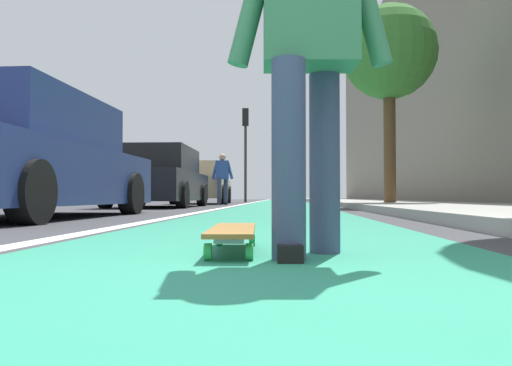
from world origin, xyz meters
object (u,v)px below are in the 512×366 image
(traffic_light, at_px, (245,137))
(street_tree_mid, at_px, (389,54))
(skateboard, at_px, (233,232))
(parked_car_far, at_px, (203,184))
(parked_car_mid, at_px, (159,179))
(skater_person, at_px, (309,40))
(parked_car_near, at_px, (24,160))
(pedestrian_distant, at_px, (222,176))

(traffic_light, distance_m, street_tree_mid, 11.43)
(skateboard, bearing_deg, parked_car_far, 9.76)
(parked_car_mid, bearing_deg, street_tree_mid, -87.27)
(skater_person, height_order, parked_car_mid, skater_person)
(parked_car_near, xyz_separation_m, traffic_light, (17.31, -1.31, 2.29))
(street_tree_mid, bearing_deg, traffic_light, 22.67)
(skater_person, distance_m, pedestrian_distant, 14.15)
(parked_car_mid, bearing_deg, skateboard, -164.01)
(street_tree_mid, height_order, pedestrian_distant, street_tree_mid)
(parked_car_near, bearing_deg, parked_car_mid, 0.13)
(parked_car_mid, xyz_separation_m, pedestrian_distant, (3.77, -1.13, 0.24))
(pedestrian_distant, bearing_deg, parked_car_mid, 163.36)
(parked_car_mid, height_order, pedestrian_distant, pedestrian_distant)
(parked_car_mid, relative_size, traffic_light, 1.04)
(parked_car_mid, distance_m, pedestrian_distant, 3.94)
(parked_car_mid, bearing_deg, skater_person, -162.46)
(skater_person, height_order, street_tree_mid, street_tree_mid)
(parked_car_far, relative_size, pedestrian_distant, 2.72)
(skater_person, xyz_separation_m, parked_car_far, (16.27, 3.12, -0.21))
(skateboard, xyz_separation_m, skater_person, (-0.15, -0.35, 0.84))
(parked_car_far, bearing_deg, parked_car_near, 179.55)
(skateboard, bearing_deg, street_tree_mid, -15.30)
(skateboard, relative_size, traffic_light, 0.20)
(skateboard, xyz_separation_m, parked_car_far, (16.12, 2.77, 0.63))
(parked_car_near, height_order, parked_car_mid, parked_car_mid)
(parked_car_near, bearing_deg, skateboard, -141.02)
(traffic_light, height_order, street_tree_mid, street_tree_mid)
(parked_car_far, xyz_separation_m, pedestrian_distant, (-2.28, -1.01, 0.21))
(parked_car_mid, height_order, street_tree_mid, street_tree_mid)
(skater_person, xyz_separation_m, parked_car_mid, (10.22, 3.23, -0.24))
(skater_person, xyz_separation_m, parked_car_near, (3.70, 3.22, -0.24))
(skater_person, distance_m, parked_car_far, 16.57)
(skater_person, bearing_deg, parked_car_near, 41.02)
(skater_person, relative_size, parked_car_near, 0.36)
(skater_person, bearing_deg, traffic_light, 5.19)
(skater_person, distance_m, street_tree_mid, 11.16)
(parked_car_far, distance_m, street_tree_mid, 8.62)
(parked_car_near, relative_size, parked_car_mid, 1.03)
(traffic_light, distance_m, pedestrian_distant, 7.31)
(skateboard, distance_m, street_tree_mid, 11.35)
(skater_person, height_order, parked_car_near, skater_person)
(parked_car_far, distance_m, traffic_light, 5.39)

